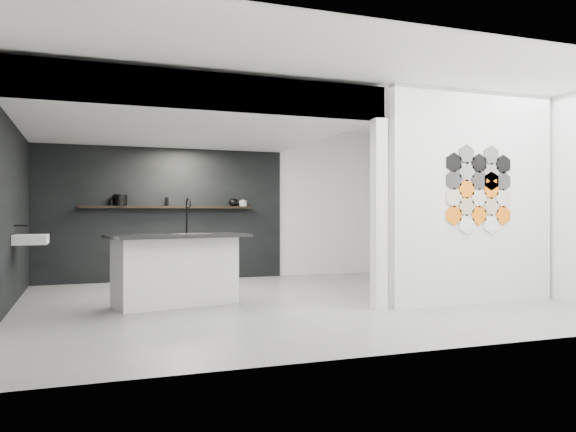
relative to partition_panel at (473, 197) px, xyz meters
The scene contains 17 objects.
floor 2.82m from the partition_panel, 155.80° to the left, with size 7.00×6.00×0.01m, color slate.
partition_panel is the anchor object (origin of this frame).
bay_clad_back 5.31m from the partition_panel, 131.60° to the left, with size 4.40×0.04×2.35m, color black.
bay_clad_left 6.04m from the partition_panel, 160.65° to the left, with size 0.04×4.00×2.35m, color black.
bulkhead 4.21m from the partition_panel, 150.43° to the left, with size 4.40×4.00×0.40m, color silver.
corner_column 1.42m from the partition_panel, behind, with size 0.16×0.16×2.35m, color silver.
fascia_beam 3.71m from the partition_panel, behind, with size 4.40×0.16×0.40m, color silver.
wall_basin 5.78m from the partition_panel, 161.77° to the left, with size 0.40×0.60×0.12m, color silver.
display_shelf 5.17m from the partition_panel, 131.55° to the left, with size 3.00×0.15×0.04m, color black.
kitchen_island 4.00m from the partition_panel, 162.43° to the left, with size 1.87×1.15×1.40m.
stockpot 5.74m from the partition_panel, 137.68° to the left, with size 0.23×0.23×0.19m, color black.
kettle 4.47m from the partition_panel, 120.25° to the left, with size 0.17×0.17×0.14m, color black.
glass_bowl 4.39m from the partition_panel, 118.23° to the left, with size 0.14×0.14×0.10m, color gray.
glass_vase 4.39m from the partition_panel, 118.23° to the left, with size 0.09×0.09×0.12m, color gray.
bottle_dark 5.19m from the partition_panel, 131.82° to the left, with size 0.06×0.06×0.15m, color black.
utensil_cup 5.85m from the partition_panel, 138.62° to the left, with size 0.07×0.07×0.09m, color black.
hex_tile_cluster 0.14m from the partition_panel, 68.73° to the right, with size 1.04×0.02×1.16m.
Camera 1 is at (-2.59, -7.11, 1.17)m, focal length 35.00 mm.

